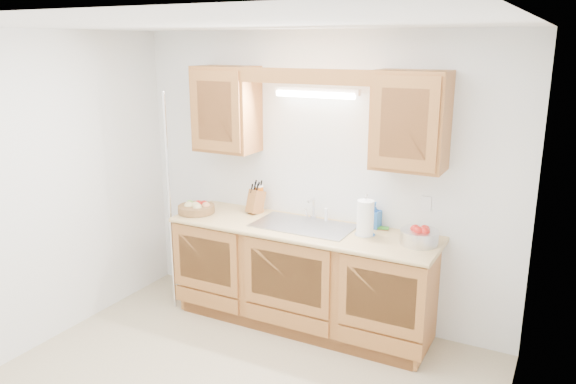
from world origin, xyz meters
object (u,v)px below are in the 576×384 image
Objects in this scene: paper_towel at (365,218)px; apple_bowl at (419,236)px; fruit_basket at (196,208)px; knife_block at (256,201)px.

paper_towel is 1.08× the size of apple_bowl.
knife_block is at bearing 27.72° from fruit_basket.
knife_block is 0.90× the size of paper_towel.
apple_bowl is (0.44, 0.00, -0.08)m from paper_towel.
fruit_basket is 1.58m from paper_towel.
apple_bowl is at bearing 3.47° from fruit_basket.
fruit_basket is 2.01m from apple_bowl.
paper_towel reaches higher than knife_block.
apple_bowl reaches higher than fruit_basket.
paper_towel is 0.45m from apple_bowl.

